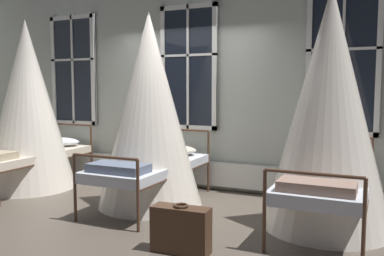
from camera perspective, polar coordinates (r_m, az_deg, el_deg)
The scene contains 7 objects.
ground at distance 5.41m, azimuth -6.46°, elevation -11.15°, with size 16.32×16.32×0.00m, color brown.
back_wall_with_windows at distance 6.47m, azimuth -0.11°, elevation 7.17°, with size 8.77×0.10×3.48m, color #B2B7AD.
window_bank at distance 6.37m, azimuth -0.55°, elevation 1.04°, with size 5.46×0.10×2.77m.
cot_first at distance 6.81m, azimuth -22.02°, elevation 2.68°, with size 1.39×2.00×2.61m.
cot_second at distance 5.39m, azimuth -5.96°, elevation 2.12°, with size 1.39×2.01×2.55m.
cot_third at distance 4.68m, azimuth 18.62°, elevation 2.05°, with size 1.39×2.01×2.66m.
suitcase_dark at distance 3.95m, azimuth -1.57°, elevation -14.06°, with size 0.57×0.23×0.47m.
Camera 1 is at (2.66, -4.46, 1.53)m, focal length 38.00 mm.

